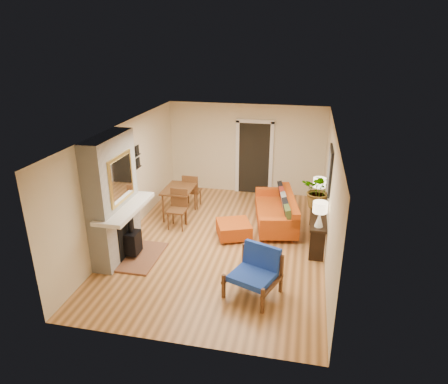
{
  "coord_description": "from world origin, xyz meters",
  "views": [
    {
      "loc": [
        1.7,
        -7.8,
        4.38
      ],
      "look_at": [
        0.0,
        0.2,
        1.15
      ],
      "focal_mm": 32.0,
      "sensor_mm": 36.0,
      "label": 1
    }
  ],
  "objects_px": {
    "blue_chair": "(256,269)",
    "console_table": "(318,218)",
    "sofa": "(279,211)",
    "ottoman": "(234,229)",
    "houseplant": "(319,190)",
    "lamp_near": "(320,211)",
    "lamp_far": "(319,186)",
    "dining_table": "(182,194)"
  },
  "relations": [
    {
      "from": "blue_chair",
      "to": "console_table",
      "type": "distance_m",
      "value": 2.42
    },
    {
      "from": "sofa",
      "to": "ottoman",
      "type": "bearing_deg",
      "value": -136.86
    },
    {
      "from": "blue_chair",
      "to": "houseplant",
      "type": "bearing_deg",
      "value": 66.34
    },
    {
      "from": "lamp_near",
      "to": "lamp_far",
      "type": "distance_m",
      "value": 1.47
    },
    {
      "from": "sofa",
      "to": "lamp_far",
      "type": "distance_m",
      "value": 1.15
    },
    {
      "from": "sofa",
      "to": "houseplant",
      "type": "xyz_separation_m",
      "value": [
        0.9,
        -0.43,
        0.78
      ]
    },
    {
      "from": "dining_table",
      "to": "console_table",
      "type": "distance_m",
      "value": 3.43
    },
    {
      "from": "ottoman",
      "to": "lamp_near",
      "type": "height_order",
      "value": "lamp_near"
    },
    {
      "from": "console_table",
      "to": "lamp_near",
      "type": "xyz_separation_m",
      "value": [
        0.0,
        -0.7,
        0.49
      ]
    },
    {
      "from": "console_table",
      "to": "lamp_near",
      "type": "relative_size",
      "value": 3.43
    },
    {
      "from": "houseplant",
      "to": "lamp_near",
      "type": "bearing_deg",
      "value": -89.42
    },
    {
      "from": "blue_chair",
      "to": "console_table",
      "type": "relative_size",
      "value": 0.58
    },
    {
      "from": "lamp_far",
      "to": "houseplant",
      "type": "xyz_separation_m",
      "value": [
        -0.01,
        -0.48,
        0.08
      ]
    },
    {
      "from": "sofa",
      "to": "blue_chair",
      "type": "distance_m",
      "value": 2.88
    },
    {
      "from": "lamp_near",
      "to": "houseplant",
      "type": "height_order",
      "value": "houseplant"
    },
    {
      "from": "sofa",
      "to": "lamp_near",
      "type": "xyz_separation_m",
      "value": [
        0.91,
        -1.41,
        0.7
      ]
    },
    {
      "from": "dining_table",
      "to": "houseplant",
      "type": "height_order",
      "value": "houseplant"
    },
    {
      "from": "ottoman",
      "to": "sofa",
      "type": "bearing_deg",
      "value": 43.14
    },
    {
      "from": "lamp_near",
      "to": "houseplant",
      "type": "bearing_deg",
      "value": 90.58
    },
    {
      "from": "blue_chair",
      "to": "console_table",
      "type": "bearing_deg",
      "value": 63.44
    },
    {
      "from": "sofa",
      "to": "dining_table",
      "type": "relative_size",
      "value": 1.26
    },
    {
      "from": "console_table",
      "to": "lamp_far",
      "type": "relative_size",
      "value": 3.43
    },
    {
      "from": "blue_chair",
      "to": "dining_table",
      "type": "relative_size",
      "value": 0.61
    },
    {
      "from": "sofa",
      "to": "ottoman",
      "type": "relative_size",
      "value": 2.31
    },
    {
      "from": "blue_chair",
      "to": "dining_table",
      "type": "height_order",
      "value": "dining_table"
    },
    {
      "from": "blue_chair",
      "to": "console_table",
      "type": "height_order",
      "value": "blue_chair"
    },
    {
      "from": "dining_table",
      "to": "lamp_far",
      "type": "distance_m",
      "value": 3.4
    },
    {
      "from": "console_table",
      "to": "sofa",
      "type": "bearing_deg",
      "value": 141.99
    },
    {
      "from": "sofa",
      "to": "houseplant",
      "type": "relative_size",
      "value": 2.66
    },
    {
      "from": "console_table",
      "to": "houseplant",
      "type": "relative_size",
      "value": 2.24
    },
    {
      "from": "ottoman",
      "to": "lamp_near",
      "type": "bearing_deg",
      "value": -15.63
    },
    {
      "from": "lamp_far",
      "to": "ottoman",
      "type": "bearing_deg",
      "value": -153.07
    },
    {
      "from": "houseplant",
      "to": "dining_table",
      "type": "bearing_deg",
      "value": 173.2
    },
    {
      "from": "lamp_far",
      "to": "dining_table",
      "type": "bearing_deg",
      "value": -178.57
    },
    {
      "from": "sofa",
      "to": "console_table",
      "type": "distance_m",
      "value": 1.18
    },
    {
      "from": "ottoman",
      "to": "lamp_near",
      "type": "distance_m",
      "value": 2.11
    },
    {
      "from": "blue_chair",
      "to": "houseplant",
      "type": "distance_m",
      "value": 2.75
    },
    {
      "from": "sofa",
      "to": "lamp_far",
      "type": "bearing_deg",
      "value": 3.4
    },
    {
      "from": "blue_chair",
      "to": "lamp_near",
      "type": "xyz_separation_m",
      "value": [
        1.08,
        1.46,
        0.59
      ]
    },
    {
      "from": "lamp_far",
      "to": "houseplant",
      "type": "relative_size",
      "value": 0.65
    },
    {
      "from": "ottoman",
      "to": "houseplant",
      "type": "bearing_deg",
      "value": 14.0
    },
    {
      "from": "lamp_far",
      "to": "blue_chair",
      "type": "bearing_deg",
      "value": -110.27
    }
  ]
}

